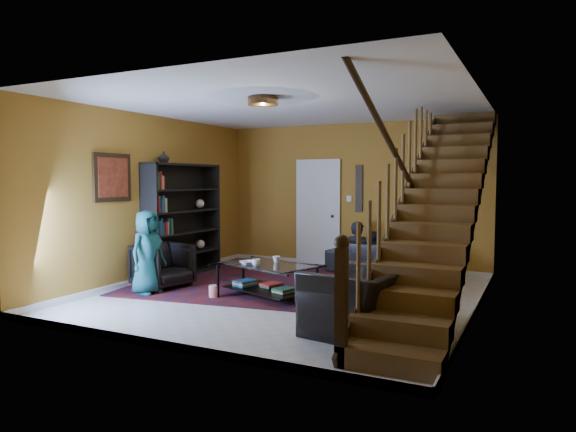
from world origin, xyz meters
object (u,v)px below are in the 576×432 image
Objects in this scene: coffee_table at (268,278)px; armchair_left at (163,266)px; bookshelf at (183,222)px; armchair_right at (358,301)px; sofa at (385,258)px.

armchair_left is at bearing -176.63° from coffee_table.
coffee_table is at bearing -21.99° from bookshelf.
bookshelf is 2.45m from coffee_table.
armchair_right is at bearing -93.43° from armchair_left.
armchair_left is 3.67m from armchair_right.
coffee_table is at bearing -112.70° from armchair_right.
coffee_table is (1.83, 0.11, -0.06)m from armchair_left.
armchair_left is at bearing 49.09° from sofa.
sofa is 3.71m from armchair_right.
sofa is 1.82× the size of armchair_right.
sofa reaches higher than coffee_table.
armchair_left is at bearing -96.08° from armchair_right.
coffee_table is at bearing 74.34° from sofa.
sofa is at bearing 68.70° from coffee_table.
coffee_table is (-1.01, -2.58, -0.01)m from sofa.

